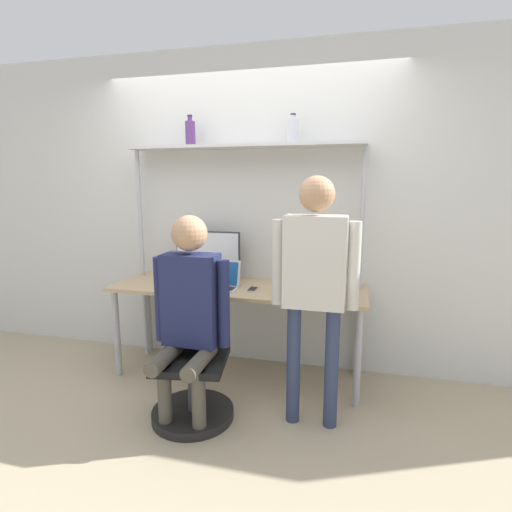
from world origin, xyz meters
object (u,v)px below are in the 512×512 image
at_px(person_seated, 189,304).
at_px(bottle_purple, 190,133).
at_px(laptop, 221,280).
at_px(cell_phone, 253,289).
at_px(bottle_clear, 293,131).
at_px(monitor, 208,253).
at_px(office_chair, 193,378).
at_px(person_standing, 315,272).

distance_m(person_seated, bottle_purple, 1.51).
xyz_separation_m(laptop, cell_phone, (0.26, -0.01, -0.05)).
bearing_deg(bottle_purple, bottle_clear, 0.00).
xyz_separation_m(monitor, cell_phone, (0.47, -0.25, -0.23)).
bearing_deg(monitor, bottle_clear, -0.08).
bearing_deg(bottle_clear, laptop, -155.30).
relative_size(monitor, bottle_clear, 2.62).
relative_size(office_chair, person_seated, 0.64).
height_order(laptop, person_seated, person_seated).
distance_m(bottle_purple, bottle_clear, 0.86).
distance_m(person_seated, person_standing, 0.84).
bearing_deg(bottle_clear, office_chair, -122.72).
bearing_deg(person_seated, bottle_purple, 111.00).
bearing_deg(bottle_purple, cell_phone, -22.84).
relative_size(monitor, office_chair, 0.65).
relative_size(cell_phone, office_chair, 0.17).
height_order(laptop, cell_phone, laptop).
xyz_separation_m(office_chair, person_seated, (0.01, -0.05, 0.55)).
height_order(cell_phone, person_standing, person_standing).
relative_size(monitor, bottle_purple, 2.37).
bearing_deg(bottle_clear, person_standing, -69.56).
height_order(monitor, office_chair, monitor).
xyz_separation_m(bottle_purple, bottle_clear, (0.86, 0.00, -0.01)).
bearing_deg(person_standing, bottle_purple, 147.22).
bearing_deg(laptop, bottle_clear, 24.70).
relative_size(cell_phone, person_standing, 0.09).
xyz_separation_m(cell_phone, bottle_clear, (0.26, 0.25, 1.22)).
distance_m(monitor, laptop, 0.36).
xyz_separation_m(office_chair, bottle_clear, (0.53, 0.82, 1.72)).
bearing_deg(cell_phone, monitor, 151.67).
bearing_deg(person_standing, person_seated, -169.73).
relative_size(laptop, person_standing, 0.18).
relative_size(laptop, bottle_purple, 1.19).
distance_m(monitor, person_seated, 0.91).
height_order(laptop, bottle_clear, bottle_clear).
relative_size(bottle_purple, bottle_clear, 1.11).
bearing_deg(office_chair, person_seated, -81.57).
bearing_deg(laptop, office_chair, -90.71).
bearing_deg(bottle_purple, laptop, -35.69).
relative_size(cell_phone, bottle_clear, 0.68).
distance_m(monitor, cell_phone, 0.58).
height_order(monitor, laptop, monitor).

